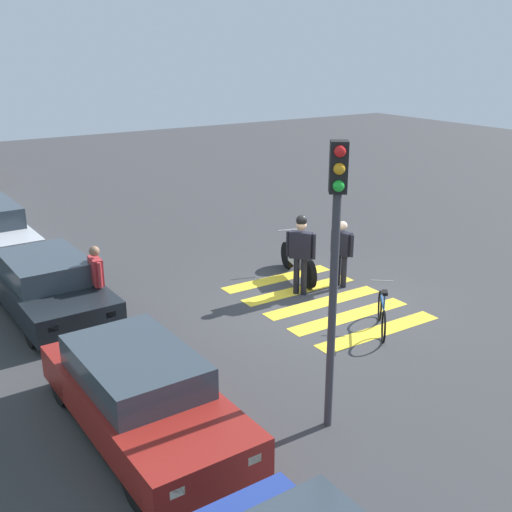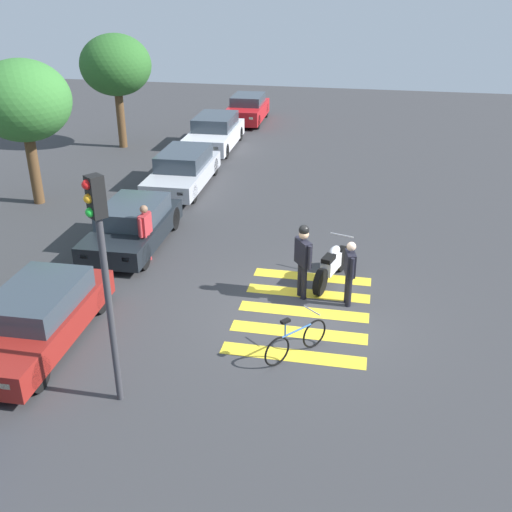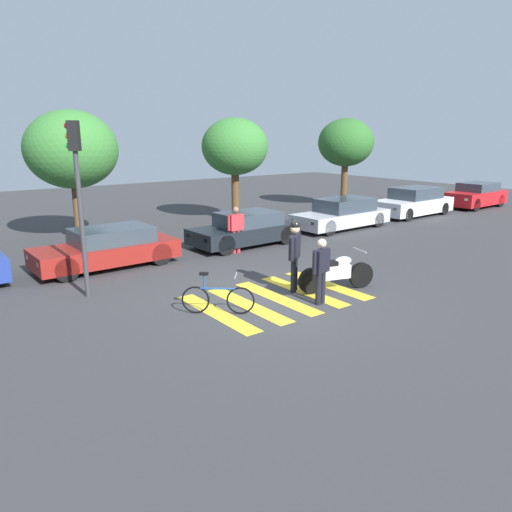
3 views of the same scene
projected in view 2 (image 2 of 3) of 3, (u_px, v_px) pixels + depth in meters
ground_plane at (303, 312)px, 14.00m from camera, size 60.00×60.00×0.00m
police_motorcycle at (331, 265)px, 15.15m from camera, size 2.14×0.85×1.06m
leaning_bicycle at (296, 341)px, 12.24m from camera, size 1.32×1.11×0.99m
officer_on_foot at (303, 255)px, 14.16m from camera, size 0.59×0.46×1.90m
officer_by_motorcycle at (350, 270)px, 13.94m from camera, size 0.64×0.29×1.62m
pedestrian_bystander at (145, 230)px, 16.08m from camera, size 0.66×0.23×1.62m
crosswalk_stripes at (304, 312)px, 13.99m from camera, size 4.05×3.03×0.01m
car_maroon_wagon at (37, 317)px, 12.61m from camera, size 4.35×1.83×1.24m
car_black_suv at (133, 225)px, 17.18m from camera, size 4.12×1.88×1.24m
car_silver_sedan at (183, 170)px, 21.93m from camera, size 4.67×1.89×1.31m
car_white_van at (215, 133)px, 26.76m from camera, size 4.61×1.98×1.43m
car_red_convertible at (247, 109)px, 31.35m from camera, size 4.07×1.84×1.39m
traffic_light_pole at (103, 259)px, 9.90m from camera, size 0.35×0.33×4.34m
street_tree_far at (23, 101)px, 19.13m from camera, size 3.06×3.06×4.77m
street_tree_end at (116, 66)px, 25.63m from camera, size 3.04×3.04×4.88m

